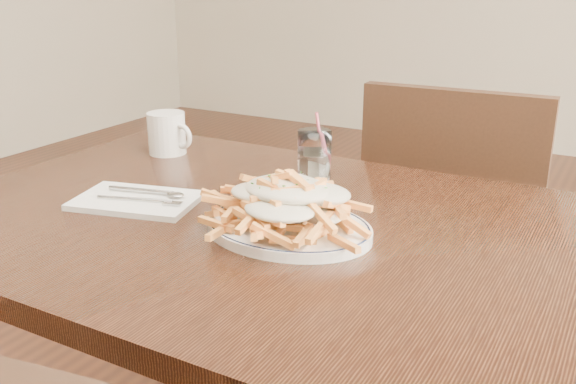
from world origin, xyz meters
The scene contains 8 objects.
table centered at (0.00, 0.00, 0.67)m, with size 1.20×0.80×0.75m.
chair_far centered at (0.16, 0.63, 0.51)m, with size 0.43×0.43×0.90m.
fries_plate centered at (0.06, -0.04, 0.76)m, with size 0.33×0.31×0.02m.
loaded_fries centered at (0.06, -0.04, 0.81)m, with size 0.32×0.30×0.08m.
napkin centered at (-0.25, -0.05, 0.76)m, with size 0.22×0.14×0.01m, color white.
cutlery centered at (-0.25, -0.05, 0.76)m, with size 0.18×0.11×0.01m.
water_glass centered at (-0.02, 0.21, 0.80)m, with size 0.07×0.07×0.14m.
coffee_mug centered at (-0.41, 0.24, 0.80)m, with size 0.12×0.08×0.09m.
Camera 1 is at (0.52, -0.86, 1.15)m, focal length 40.00 mm.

